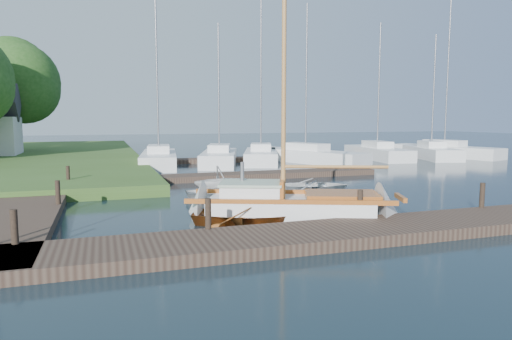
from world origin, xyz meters
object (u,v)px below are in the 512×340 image
object	(u,v)px
mooring_post_1	(208,214)
mooring_post_2	(360,203)
tender_b	(221,178)
marina_boat_5	(377,152)
marina_boat_2	(261,155)
marina_boat_6	(431,151)
marina_boat_0	(159,158)
marina_boat_3	(305,155)
mooring_post_3	(482,195)
tree_7	(17,82)
dinghy	(251,212)
tender_c	(313,184)
marina_boat_7	(444,150)
tender_a	(227,190)
mooring_post_0	(14,227)
sailboat	(295,209)
marina_boat_1	(219,156)
mooring_post_4	(58,192)
mooring_post_5	(68,175)

from	to	relation	value
mooring_post_1	mooring_post_2	bearing A→B (deg)	0.00
tender_b	marina_boat_5	xyz separation A→B (m)	(15.88, 12.32, -0.07)
marina_boat_2	marina_boat_6	distance (m)	14.10
marina_boat_0	marina_boat_3	size ratio (longest dim) A/B	0.99
marina_boat_2	mooring_post_1	bearing A→B (deg)	176.56
mooring_post_3	tree_7	size ratio (longest dim) A/B	0.09
dinghy	tender_c	world-z (taller)	dinghy
marina_boat_7	tender_c	bearing A→B (deg)	108.64
mooring_post_2	tender_a	bearing A→B (deg)	112.28
mooring_post_0	sailboat	size ratio (longest dim) A/B	0.08
mooring_post_1	tender_a	xyz separation A→B (m)	(2.09, 5.89, -0.37)
mooring_post_2	marina_boat_2	world-z (taller)	marina_boat_2
mooring_post_0	tender_b	world-z (taller)	tender_b
marina_boat_0	marina_boat_6	world-z (taller)	marina_boat_0
marina_boat_5	marina_boat_6	size ratio (longest dim) A/B	1.09
tree_7	sailboat	bearing A→B (deg)	-67.80
marina_boat_0	marina_boat_1	bearing A→B (deg)	-86.50
mooring_post_2	tender_a	size ratio (longest dim) A/B	0.25
marina_boat_1	marina_boat_3	size ratio (longest dim) A/B	0.85
mooring_post_4	tender_c	size ratio (longest dim) A/B	0.26
tender_a	marina_boat_7	distance (m)	26.39
mooring_post_1	mooring_post_2	size ratio (longest dim) A/B	1.00
tender_b	marina_boat_0	xyz separation A→B (m)	(-1.20, 12.13, -0.06)
marina_boat_1	marina_boat_7	distance (m)	19.49
mooring_post_3	marina_boat_1	size ratio (longest dim) A/B	0.08
mooring_post_1	marina_boat_7	world-z (taller)	marina_boat_7
tender_c	marina_boat_7	bearing A→B (deg)	-38.96
mooring_post_3	marina_boat_5	world-z (taller)	marina_boat_5
mooring_post_3	marina_boat_7	distance (m)	25.09
mooring_post_0	mooring_post_2	size ratio (longest dim) A/B	1.00
marina_boat_3	marina_boat_7	size ratio (longest dim) A/B	0.88
mooring_post_4	marina_boat_0	xyz separation A→B (m)	(5.04, 14.52, -0.13)
marina_boat_5	marina_boat_7	bearing A→B (deg)	-82.42
tender_a	tender_b	world-z (taller)	tender_b
mooring_post_4	marina_boat_6	size ratio (longest dim) A/B	0.08
tender_b	marina_boat_6	size ratio (longest dim) A/B	0.25
tender_c	marina_boat_5	distance (m)	17.89
mooring_post_1	sailboat	bearing A→B (deg)	25.36
mooring_post_1	mooring_post_5	world-z (taller)	same
mooring_post_5	mooring_post_2	bearing A→B (deg)	-49.64
tender_a	marina_boat_3	bearing A→B (deg)	-30.88
marina_boat_0	tree_7	world-z (taller)	marina_boat_0
sailboat	marina_boat_6	size ratio (longest dim) A/B	1.02
mooring_post_3	mooring_post_5	world-z (taller)	same
tender_a	marina_boat_5	world-z (taller)	marina_boat_5
mooring_post_0	tender_c	xyz separation A→B (m)	(10.62, 6.42, -0.38)
mooring_post_2	sailboat	size ratio (longest dim) A/B	0.08
mooring_post_5	marina_boat_0	bearing A→B (deg)	62.11
marina_boat_0	marina_boat_5	world-z (taller)	marina_boat_0
mooring_post_4	marina_boat_2	distance (m)	18.86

